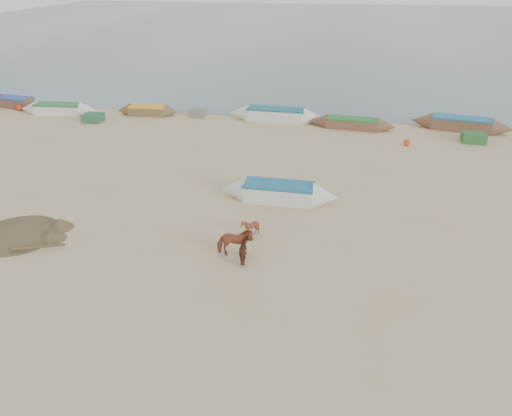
{
  "coord_description": "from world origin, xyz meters",
  "views": [
    {
      "loc": [
        3.62,
        -15.83,
        10.96
      ],
      "look_at": [
        0.0,
        4.0,
        1.0
      ],
      "focal_mm": 35.0,
      "sensor_mm": 36.0,
      "label": 1
    }
  ],
  "objects": [
    {
      "name": "cow_adult",
      "position": [
        -0.41,
        1.43,
        0.63
      ],
      "size": [
        1.61,
        1.02,
        1.26
      ],
      "primitive_type": "imported",
      "rotation": [
        0.0,
        0.0,
        1.81
      ],
      "color": "#994E32",
      "rests_on": "ground"
    },
    {
      "name": "sea",
      "position": [
        0.0,
        82.0,
        0.01
      ],
      "size": [
        160.0,
        160.0,
        0.0
      ],
      "primitive_type": "plane",
      "color": "slate",
      "rests_on": "ground"
    },
    {
      "name": "waterline_canoes",
      "position": [
        -1.48,
        20.86,
        0.44
      ],
      "size": [
        52.91,
        3.52,
        1.0
      ],
      "color": "brown",
      "rests_on": "ground"
    },
    {
      "name": "near_canoe",
      "position": [
        0.61,
        7.08,
        0.46
      ],
      "size": [
        6.05,
        1.49,
        0.92
      ],
      "primitive_type": null,
      "rotation": [
        0.0,
        0.0,
        -0.02
      ],
      "color": "silver",
      "rests_on": "ground"
    },
    {
      "name": "beach_clutter",
      "position": [
        2.68,
        19.34,
        0.3
      ],
      "size": [
        44.58,
        5.05,
        0.64
      ],
      "color": "#2A5E3A",
      "rests_on": "ground"
    },
    {
      "name": "ground",
      "position": [
        0.0,
        0.0,
        0.0
      ],
      "size": [
        140.0,
        140.0,
        0.0
      ],
      "primitive_type": "plane",
      "color": "tan",
      "rests_on": "ground"
    },
    {
      "name": "calf_right",
      "position": [
        0.13,
        1.11,
        0.47
      ],
      "size": [
        1.18,
        1.21,
        0.93
      ],
      "primitive_type": "imported",
      "rotation": [
        0.0,
        0.0,
        2.17
      ],
      "color": "#502B1A",
      "rests_on": "ground"
    },
    {
      "name": "calf_front",
      "position": [
        -0.13,
        3.2,
        0.42
      ],
      "size": [
        0.78,
        0.7,
        0.85
      ],
      "primitive_type": "imported",
      "rotation": [
        0.0,
        0.0,
        -1.55
      ],
      "color": "brown",
      "rests_on": "ground"
    },
    {
      "name": "debris_pile",
      "position": [
        -10.41,
        1.39,
        0.26
      ],
      "size": [
        4.68,
        4.68,
        0.51
      ],
      "primitive_type": "cone",
      "rotation": [
        0.0,
        0.0,
        0.25
      ],
      "color": "brown",
      "rests_on": "ground"
    }
  ]
}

